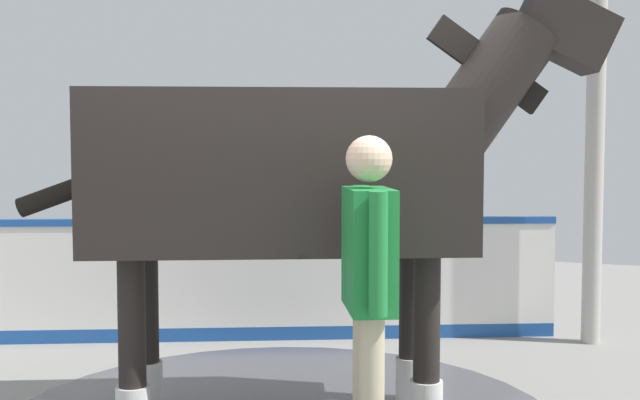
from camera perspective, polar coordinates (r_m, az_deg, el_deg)
barrier_wall at (r=6.94m, az=-3.07°, el=-6.08°), size 2.05×4.56×1.08m
roof_post_near at (r=7.13m, az=19.26°, el=2.02°), size 0.16×0.16×2.99m
horse at (r=4.84m, az=-1.44°, el=1.92°), size 1.86×3.45×2.71m
handler at (r=4.01m, az=3.54°, el=-5.79°), size 0.64×0.41×1.75m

